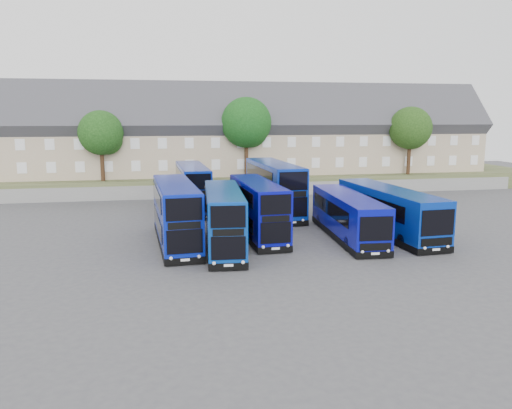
# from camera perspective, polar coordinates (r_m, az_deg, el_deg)

# --- Properties ---
(ground) EXTENTS (120.00, 120.00, 0.00)m
(ground) POSITION_cam_1_polar(r_m,az_deg,el_deg) (33.48, 2.69, -5.56)
(ground) COLOR #434347
(ground) RESTS_ON ground
(retaining_wall) EXTENTS (70.00, 0.40, 1.50)m
(retaining_wall) POSITION_cam_1_polar(r_m,az_deg,el_deg) (56.48, -2.85, 1.64)
(retaining_wall) COLOR slate
(retaining_wall) RESTS_ON ground
(earth_bank) EXTENTS (80.00, 20.00, 2.00)m
(earth_bank) POSITION_cam_1_polar(r_m,az_deg,el_deg) (66.29, -4.01, 3.10)
(earth_bank) COLOR #404B2A
(earth_bank) RESTS_ON ground
(terrace_row) EXTENTS (60.00, 10.40, 11.20)m
(terrace_row) POSITION_cam_1_polar(r_m,az_deg,el_deg) (62.31, -0.88, 7.84)
(terrace_row) COLOR tan
(terrace_row) RESTS_ON earth_bank
(dd_front_left) EXTENTS (3.26, 11.14, 4.37)m
(dd_front_left) POSITION_cam_1_polar(r_m,az_deg,el_deg) (35.67, -9.14, -1.17)
(dd_front_left) COLOR #091DA7
(dd_front_left) RESTS_ON ground
(dd_front_mid) EXTENTS (3.06, 10.45, 4.10)m
(dd_front_mid) POSITION_cam_1_polar(r_m,az_deg,el_deg) (34.01, -3.71, -1.84)
(dd_front_mid) COLOR #08389A
(dd_front_mid) RESTS_ON ground
(dd_front_right) EXTENTS (2.85, 10.54, 4.15)m
(dd_front_right) POSITION_cam_1_polar(r_m,az_deg,el_deg) (37.59, 0.20, -0.63)
(dd_front_right) COLOR #080A9B
(dd_front_right) RESTS_ON ground
(dd_rear_left) EXTENTS (2.92, 10.97, 4.32)m
(dd_rear_left) POSITION_cam_1_polar(r_m,az_deg,el_deg) (48.46, -7.25, 1.81)
(dd_rear_left) COLOR #08249D
(dd_rear_left) RESTS_ON ground
(dd_rear_right) EXTENTS (3.32, 12.06, 4.75)m
(dd_rear_right) POSITION_cam_1_polar(r_m,az_deg,el_deg) (46.35, 2.07, 1.78)
(dd_rear_right) COLOR #082AA0
(dd_rear_right) RESTS_ON ground
(coach_east_a) EXTENTS (3.19, 12.02, 3.25)m
(coach_east_a) POSITION_cam_1_polar(r_m,az_deg,el_deg) (37.89, 10.41, -1.40)
(coach_east_a) COLOR #090EA5
(coach_east_a) RESTS_ON ground
(coach_east_b) EXTENTS (3.55, 13.08, 3.54)m
(coach_east_b) POSITION_cam_1_polar(r_m,az_deg,el_deg) (39.90, 14.87, -0.79)
(coach_east_b) COLOR #082D9C
(coach_east_b) RESTS_ON ground
(tree_west) EXTENTS (4.80, 4.80, 7.65)m
(tree_west) POSITION_cam_1_polar(r_m,az_deg,el_deg) (56.88, -17.16, 7.65)
(tree_west) COLOR #382314
(tree_west) RESTS_ON earth_bank
(tree_mid) EXTENTS (5.76, 5.76, 9.18)m
(tree_mid) POSITION_cam_1_polar(r_m,az_deg,el_deg) (57.78, -0.99, 9.13)
(tree_mid) COLOR #382314
(tree_mid) RESTS_ON earth_bank
(tree_east) EXTENTS (5.12, 5.12, 8.16)m
(tree_east) POSITION_cam_1_polar(r_m,az_deg,el_deg) (63.77, 17.30, 8.16)
(tree_east) COLOR #382314
(tree_east) RESTS_ON earth_bank
(tree_far) EXTENTS (5.44, 5.44, 8.67)m
(tree_far) POSITION_cam_1_polar(r_m,az_deg,el_deg) (72.77, 18.97, 8.52)
(tree_far) COLOR #382314
(tree_far) RESTS_ON earth_bank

